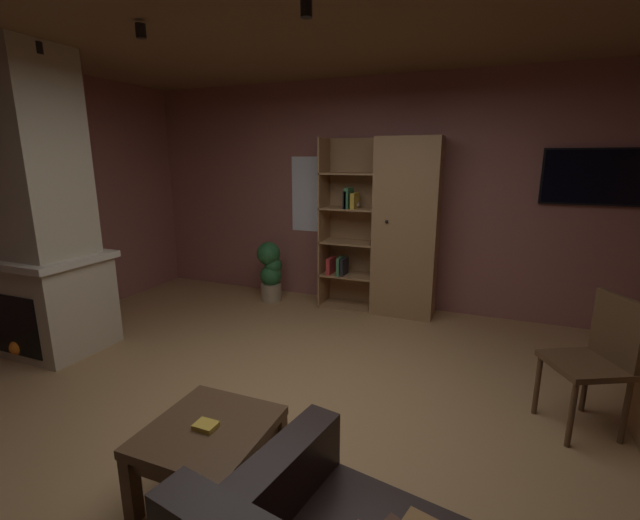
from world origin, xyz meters
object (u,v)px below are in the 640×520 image
at_px(dining_chair, 597,354).
at_px(table_book_0, 206,426).
at_px(potted_floor_plant, 270,270).
at_px(wall_mounted_tv, 597,177).
at_px(bookshelf_cabinet, 398,229).
at_px(coffee_table, 209,441).
at_px(stone_fireplace, 37,222).

bearing_deg(dining_chair, table_book_0, -143.71).
distance_m(potted_floor_plant, wall_mounted_tv, 3.67).
bearing_deg(dining_chair, wall_mounted_tv, 83.67).
xyz_separation_m(dining_chair, wall_mounted_tv, (0.21, 1.92, 1.06)).
distance_m(table_book_0, dining_chair, 2.47).
distance_m(bookshelf_cabinet, potted_floor_plant, 1.67).
bearing_deg(table_book_0, coffee_table, 81.75).
bearing_deg(stone_fireplace, table_book_0, -21.68).
relative_size(coffee_table, potted_floor_plant, 0.86).
height_order(dining_chair, potted_floor_plant, dining_chair).
relative_size(stone_fireplace, table_book_0, 23.46).
bearing_deg(bookshelf_cabinet, dining_chair, -45.46).
relative_size(table_book_0, dining_chair, 0.12).
bearing_deg(stone_fireplace, potted_floor_plant, 57.78).
distance_m(dining_chair, wall_mounted_tv, 2.21).
distance_m(coffee_table, potted_floor_plant, 3.25).
relative_size(bookshelf_cabinet, potted_floor_plant, 2.64).
relative_size(bookshelf_cabinet, table_book_0, 17.51).
height_order(coffee_table, potted_floor_plant, potted_floor_plant).
bearing_deg(dining_chair, potted_floor_plant, 154.45).
distance_m(coffee_table, table_book_0, 0.10).
xyz_separation_m(table_book_0, wall_mounted_tv, (2.20, 3.38, 1.17)).
height_order(table_book_0, wall_mounted_tv, wall_mounted_tv).
xyz_separation_m(bookshelf_cabinet, potted_floor_plant, (-1.56, -0.16, -0.59)).
bearing_deg(coffee_table, stone_fireplace, 158.66).
distance_m(stone_fireplace, potted_floor_plant, 2.51).
height_order(stone_fireplace, potted_floor_plant, stone_fireplace).
relative_size(bookshelf_cabinet, dining_chair, 2.17).
bearing_deg(table_book_0, potted_floor_plant, 112.63).
bearing_deg(stone_fireplace, wall_mounted_tv, 26.77).
distance_m(coffee_table, wall_mounted_tv, 4.22).
height_order(bookshelf_cabinet, table_book_0, bookshelf_cabinet).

